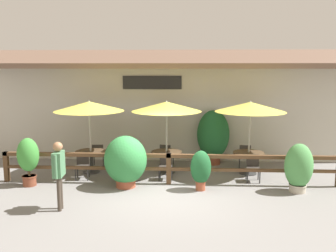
{
  "coord_description": "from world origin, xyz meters",
  "views": [
    {
      "loc": [
        0.59,
        -10.1,
        3.59
      ],
      "look_at": [
        -0.04,
        1.38,
        1.77
      ],
      "focal_mm": 40.0,
      "sensor_mm": 36.0,
      "label": 1
    }
  ],
  "objects": [
    {
      "name": "chair_middle_streetside",
      "position": [
        -0.12,
        1.55,
        0.47
      ],
      "size": [
        0.43,
        0.43,
        0.84
      ],
      "rotation": [
        0.0,
        0.0,
        -0.02
      ],
      "color": "#332D28",
      "rests_on": "ground"
    },
    {
      "name": "dining_table_far",
      "position": [
        2.63,
        2.31,
        0.6
      ],
      "size": [
        1.04,
        1.04,
        0.75
      ],
      "color": "#4C3826",
      "rests_on": "ground"
    },
    {
      "name": "chair_near_wallside",
      "position": [
        -2.65,
        2.93,
        0.47
      ],
      "size": [
        0.46,
        0.46,
        0.84
      ],
      "rotation": [
        0.0,
        0.0,
        3.25
      ],
      "color": "#332D28",
      "rests_on": "ground"
    },
    {
      "name": "patio_umbrella_far",
      "position": [
        2.63,
        2.31,
        2.28
      ],
      "size": [
        2.34,
        2.34,
        2.48
      ],
      "color": "#B7B2A8",
      "rests_on": "ground"
    },
    {
      "name": "patio_umbrella_middle",
      "position": [
        -0.14,
        2.28,
        2.28
      ],
      "size": [
        2.34,
        2.34,
        2.48
      ],
      "color": "#B7B2A8",
      "rests_on": "ground"
    },
    {
      "name": "potted_plant_entrance_palm",
      "position": [
        -1.27,
        0.69,
        0.81
      ],
      "size": [
        1.28,
        1.15,
        1.57
      ],
      "color": "#9E4C33",
      "rests_on": "ground"
    },
    {
      "name": "dining_table_middle",
      "position": [
        -0.14,
        2.28,
        0.6
      ],
      "size": [
        1.04,
        1.04,
        0.75
      ],
      "color": "#4C3826",
      "rests_on": "ground"
    },
    {
      "name": "dining_table_near",
      "position": [
        -2.73,
        2.2,
        0.6
      ],
      "size": [
        1.04,
        1.04,
        0.75
      ],
      "color": "#4C3826",
      "rests_on": "ground"
    },
    {
      "name": "patio_umbrella_near",
      "position": [
        -2.73,
        2.2,
        2.28
      ],
      "size": [
        2.34,
        2.34,
        2.48
      ],
      "color": "#B7B2A8",
      "rests_on": "ground"
    },
    {
      "name": "patio_railing",
      "position": [
        0.0,
        1.05,
        0.7
      ],
      "size": [
        10.4,
        0.14,
        0.95
      ],
      "color": "brown",
      "rests_on": "ground"
    },
    {
      "name": "building_facade",
      "position": [
        -0.0,
        4.1,
        2.17
      ],
      "size": [
        14.28,
        1.49,
        4.23
      ],
      "color": "#BCB7A8",
      "rests_on": "ground"
    },
    {
      "name": "potted_plant_small_flowering",
      "position": [
        3.77,
        0.5,
        0.73
      ],
      "size": [
        0.81,
        0.73,
        1.43
      ],
      "color": "#B7AD99",
      "rests_on": "ground"
    },
    {
      "name": "chair_middle_wallside",
      "position": [
        -0.19,
        3.02,
        0.47
      ],
      "size": [
        0.51,
        0.51,
        0.84
      ],
      "rotation": [
        0.0,
        0.0,
        2.89
      ],
      "color": "#332D28",
      "rests_on": "ground"
    },
    {
      "name": "potted_plant_tall_tropical",
      "position": [
        0.97,
        0.52,
        0.65
      ],
      "size": [
        0.6,
        0.54,
        1.19
      ],
      "color": "#9E4C33",
      "rests_on": "ground"
    },
    {
      "name": "chair_far_wallside",
      "position": [
        2.64,
        3.12,
        0.47
      ],
      "size": [
        0.48,
        0.48,
        0.84
      ],
      "rotation": [
        0.0,
        0.0,
        2.99
      ],
      "color": "#332D28",
      "rests_on": "ground"
    },
    {
      "name": "chair_near_streetside",
      "position": [
        -2.82,
        1.47,
        0.47
      ],
      "size": [
        0.47,
        0.47,
        0.84
      ],
      "rotation": [
        0.0,
        0.0,
        0.12
      ],
      "color": "#332D28",
      "rests_on": "ground"
    },
    {
      "name": "potted_plant_corner_fern",
      "position": [
        1.52,
        3.55,
        1.07
      ],
      "size": [
        1.19,
        1.07,
        2.02
      ],
      "color": "brown",
      "rests_on": "ground"
    },
    {
      "name": "potted_plant_broad_leaf",
      "position": [
        -4.23,
        0.65,
        0.87
      ],
      "size": [
        0.65,
        0.59,
        1.48
      ],
      "color": "brown",
      "rests_on": "ground"
    },
    {
      "name": "chair_far_streetside",
      "position": [
        2.65,
        1.51,
        0.47
      ],
      "size": [
        0.44,
        0.44,
        0.84
      ],
      "rotation": [
        0.0,
        0.0,
        -0.05
      ],
      "color": "#332D28",
      "rests_on": "ground"
    },
    {
      "name": "ground_plane",
      "position": [
        0.0,
        0.0,
        0.0
      ],
      "size": [
        60.0,
        60.0,
        0.0
      ],
      "primitive_type": "plane",
      "color": "slate"
    },
    {
      "name": "pedestrian",
      "position": [
        -2.63,
        -1.22,
        1.13
      ],
      "size": [
        0.25,
        0.61,
        1.76
      ],
      "rotation": [
        0.0,
        0.0,
        -1.49
      ],
      "color": "#42382D",
      "rests_on": "ground"
    }
  ]
}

